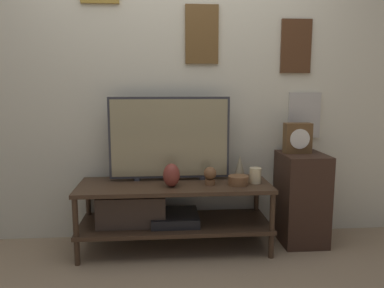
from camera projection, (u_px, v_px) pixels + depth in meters
name	position (u px, v px, depth m)	size (l,w,h in m)	color
ground_plane	(177.00, 266.00, 2.64)	(12.00, 12.00, 0.00)	#997F60
wall_back	(173.00, 74.00, 3.04)	(6.40, 0.08, 2.70)	beige
media_console	(159.00, 208.00, 2.88)	(1.46, 0.52, 0.52)	#422D1E
television	(170.00, 138.00, 2.92)	(0.94, 0.05, 0.66)	#333338
vase_wide_bowl	(238.00, 180.00, 2.82)	(0.15, 0.15, 0.07)	brown
vase_urn_stoneware	(171.00, 175.00, 2.76)	(0.12, 0.13, 0.17)	brown
vase_slim_bronze	(240.00, 167.00, 3.00)	(0.10, 0.10, 0.19)	tan
candle_jar	(255.00, 175.00, 2.87)	(0.09, 0.09, 0.12)	beige
decorative_bust	(210.00, 175.00, 2.82)	(0.10, 0.10, 0.14)	brown
side_table	(301.00, 198.00, 3.02)	(0.34, 0.41, 0.73)	#382319
mantel_clock	(298.00, 138.00, 2.98)	(0.21, 0.11, 0.24)	brown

